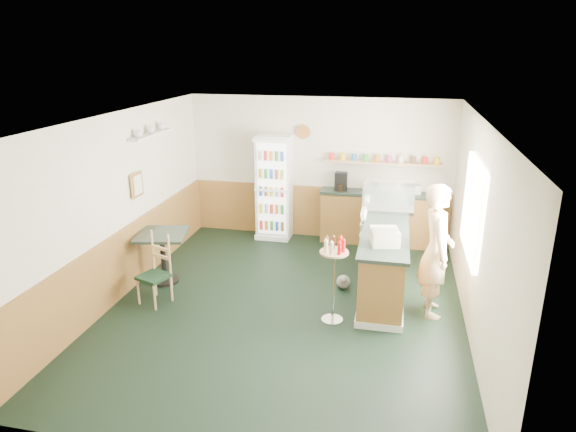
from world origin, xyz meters
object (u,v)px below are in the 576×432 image
(cash_register, at_px, (385,237))
(drinks_fridge, at_px, (274,187))
(cafe_chair, at_px, (156,266))
(shopkeeper, at_px, (436,251))
(condiment_stand, at_px, (334,268))
(cafe_table, at_px, (163,248))
(display_case, at_px, (388,197))

(cash_register, bearing_deg, drinks_fridge, 118.29)
(cash_register, relative_size, cafe_chair, 0.37)
(drinks_fridge, distance_m, shopkeeper, 3.80)
(cash_register, distance_m, cafe_chair, 3.31)
(cash_register, distance_m, shopkeeper, 0.73)
(condiment_stand, xyz_separation_m, cafe_chair, (-2.60, 0.05, -0.24))
(shopkeeper, relative_size, condiment_stand, 1.58)
(condiment_stand, height_order, cafe_table, condiment_stand)
(shopkeeper, height_order, cafe_chair, shopkeeper)
(drinks_fridge, xyz_separation_m, display_case, (2.17, -1.05, 0.24))
(cash_register, distance_m, condiment_stand, 0.84)
(cafe_table, bearing_deg, drinks_fridge, 62.49)
(drinks_fridge, distance_m, condiment_stand, 3.38)
(drinks_fridge, relative_size, cafe_table, 2.24)
(drinks_fridge, height_order, cafe_table, drinks_fridge)
(cash_register, height_order, condiment_stand, cash_register)
(display_case, height_order, cafe_chair, display_case)
(drinks_fridge, relative_size, shopkeeper, 1.07)
(display_case, xyz_separation_m, shopkeeper, (0.70, -1.43, -0.31))
(condiment_stand, bearing_deg, shopkeeper, 21.23)
(drinks_fridge, bearing_deg, cash_register, -49.70)
(shopkeeper, bearing_deg, cash_register, 91.04)
(drinks_fridge, bearing_deg, cafe_table, -117.51)
(cash_register, xyz_separation_m, condiment_stand, (-0.63, -0.44, -0.33))
(condiment_stand, bearing_deg, cash_register, 34.97)
(drinks_fridge, xyz_separation_m, condiment_stand, (1.54, -3.00, -0.21))
(drinks_fridge, bearing_deg, condiment_stand, -62.84)
(shopkeeper, xyz_separation_m, cafe_table, (-4.10, 0.13, -0.36))
(drinks_fridge, distance_m, cash_register, 3.36)
(display_case, relative_size, shopkeeper, 0.44)
(cafe_chair, bearing_deg, condiment_stand, 18.86)
(drinks_fridge, xyz_separation_m, cafe_chair, (-1.06, -2.95, -0.46))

